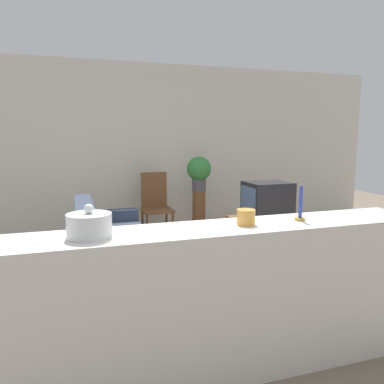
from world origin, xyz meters
The scene contains 12 objects.
ground_plane centered at (0.00, 0.00, 0.00)m, with size 14.00×14.00×0.00m, color #756656.
wall_back centered at (0.00, 3.43, 1.35)m, with size 9.00×0.06×2.70m.
couch centered at (-0.48, 1.51, 0.29)m, with size 0.81×1.71×0.81m.
tv_stand centered at (1.59, 1.71, 0.24)m, with size 0.95×0.56×0.48m.
television centered at (1.59, 1.71, 0.71)m, with size 0.57×0.49×0.47m.
wooden_chair centered at (0.33, 2.82, 0.55)m, with size 0.44×0.44×1.01m.
plant_stand centered at (0.99, 2.73, 0.36)m, with size 0.20×0.20×0.72m.
potted_plant centered at (0.99, 2.73, 1.03)m, with size 0.37×0.37×0.52m.
foreground_counter centered at (0.00, -0.49, 0.49)m, with size 2.93×0.44×0.98m.
decorative_bowl centered at (-0.78, -0.49, 1.05)m, with size 0.25×0.25×0.19m.
candle_jar centered at (0.19, -0.49, 1.03)m, with size 0.12×0.12×0.10m.
candlestick centered at (0.60, -0.49, 1.05)m, with size 0.07×0.07×0.24m.
Camera 1 is at (-0.86, -2.62, 1.54)m, focal length 35.00 mm.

